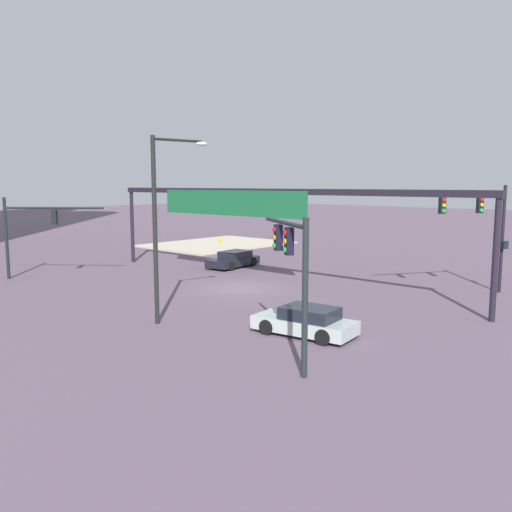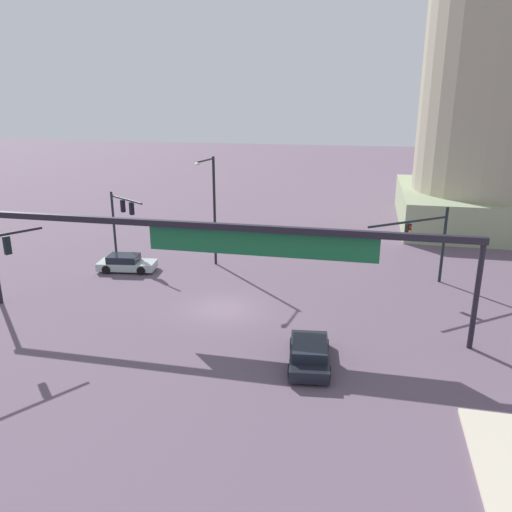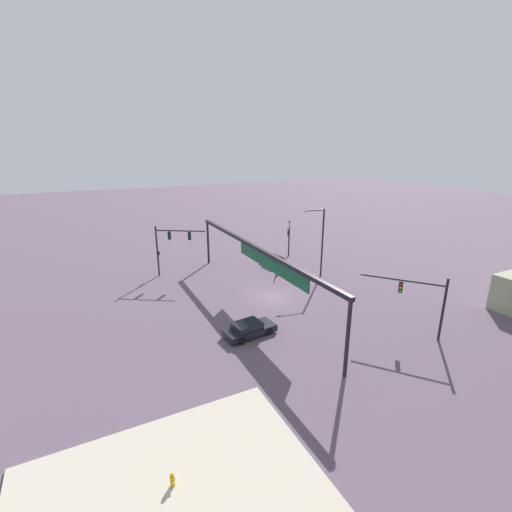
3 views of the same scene
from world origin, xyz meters
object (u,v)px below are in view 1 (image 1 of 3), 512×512
(traffic_signal_near_corner, at_px, (292,259))
(sedan_car_approaching, at_px, (306,322))
(streetlamp_curved_arm, at_px, (161,215))
(traffic_signal_cross_street, at_px, (31,224))
(traffic_signal_opposite_side, at_px, (480,219))
(sedan_car_waiting_far, at_px, (234,260))
(fire_hydrant_on_curb, at_px, (220,241))

(traffic_signal_near_corner, height_order, sedan_car_approaching, traffic_signal_near_corner)
(streetlamp_curved_arm, distance_m, sedan_car_approaching, 7.81)
(traffic_signal_near_corner, distance_m, streetlamp_curved_arm, 7.85)
(streetlamp_curved_arm, height_order, sedan_car_approaching, streetlamp_curved_arm)
(streetlamp_curved_arm, bearing_deg, sedan_car_approaching, -57.93)
(traffic_signal_near_corner, distance_m, traffic_signal_cross_street, 22.99)
(traffic_signal_cross_street, bearing_deg, traffic_signal_opposite_side, -6.26)
(traffic_signal_near_corner, bearing_deg, traffic_signal_cross_street, 29.61)
(traffic_signal_opposite_side, height_order, streetlamp_curved_arm, streetlamp_curved_arm)
(sedan_car_approaching, distance_m, sedan_car_waiting_far, 18.51)
(sedan_car_approaching, xyz_separation_m, sedan_car_waiting_far, (14.94, -10.93, 0.00))
(traffic_signal_cross_street, height_order, sedan_car_waiting_far, traffic_signal_cross_street)
(traffic_signal_opposite_side, bearing_deg, fire_hydrant_on_curb, -71.80)
(traffic_signal_near_corner, relative_size, streetlamp_curved_arm, 0.62)
(traffic_signal_near_corner, relative_size, traffic_signal_cross_street, 0.97)
(traffic_signal_cross_street, bearing_deg, fire_hydrant_on_curb, 63.96)
(streetlamp_curved_arm, bearing_deg, traffic_signal_opposite_side, -18.89)
(traffic_signal_near_corner, xyz_separation_m, streetlamp_curved_arm, (7.74, -0.52, 1.18))
(traffic_signal_near_corner, bearing_deg, streetlamp_curved_arm, 29.95)
(traffic_signal_cross_street, height_order, sedan_car_approaching, traffic_signal_cross_street)
(traffic_signal_near_corner, bearing_deg, sedan_car_waiting_far, -6.33)
(traffic_signal_cross_street, relative_size, sedan_car_waiting_far, 1.17)
(traffic_signal_cross_street, distance_m, fire_hydrant_on_curb, 22.26)
(traffic_signal_near_corner, bearing_deg, sedan_car_approaching, -27.21)
(traffic_signal_near_corner, relative_size, traffic_signal_opposite_side, 0.84)
(traffic_signal_near_corner, height_order, sedan_car_waiting_far, traffic_signal_near_corner)
(traffic_signal_opposite_side, distance_m, traffic_signal_cross_street, 27.58)
(traffic_signal_opposite_side, relative_size, streetlamp_curved_arm, 0.74)
(fire_hydrant_on_curb, bearing_deg, traffic_signal_cross_street, 102.34)
(traffic_signal_cross_street, xyz_separation_m, fire_hydrant_on_curb, (4.71, -21.54, -3.10))
(fire_hydrant_on_curb, bearing_deg, streetlamp_curved_arm, 131.23)
(streetlamp_curved_arm, height_order, fire_hydrant_on_curb, streetlamp_curved_arm)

